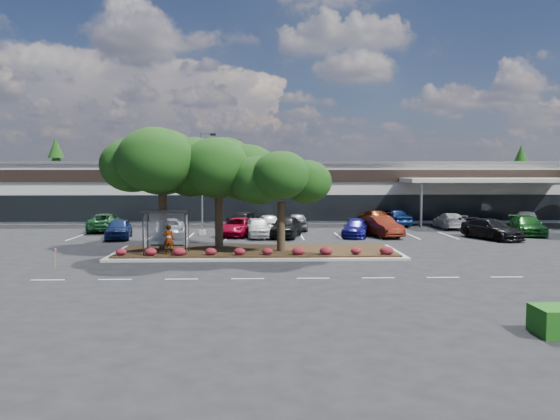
{
  "coord_description": "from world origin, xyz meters",
  "views": [
    {
      "loc": [
        -1.69,
        -30.24,
        5.18
      ],
      "look_at": [
        -0.47,
        6.7,
        2.6
      ],
      "focal_mm": 35.0,
      "sensor_mm": 36.0,
      "label": 1
    }
  ],
  "objects_px": {
    "car_1": "(170,228)",
    "survey_stake": "(55,256)",
    "light_pole": "(203,190)",
    "car_0": "(119,229)"
  },
  "relations": [
    {
      "from": "light_pole",
      "to": "survey_stake",
      "type": "xyz_separation_m",
      "value": [
        -6.24,
        -15.62,
        -2.99
      ]
    },
    {
      "from": "car_0",
      "to": "light_pole",
      "type": "bearing_deg",
      "value": 11.3
    },
    {
      "from": "survey_stake",
      "to": "car_1",
      "type": "xyz_separation_m",
      "value": [
        3.7,
        14.2,
        -0.01
      ]
    },
    {
      "from": "light_pole",
      "to": "survey_stake",
      "type": "height_order",
      "value": "light_pole"
    },
    {
      "from": "car_1",
      "to": "survey_stake",
      "type": "bearing_deg",
      "value": -115.05
    },
    {
      "from": "light_pole",
      "to": "car_0",
      "type": "xyz_separation_m",
      "value": [
        -6.35,
        -2.21,
        -2.94
      ]
    },
    {
      "from": "light_pole",
      "to": "car_0",
      "type": "distance_m",
      "value": 7.33
    },
    {
      "from": "car_0",
      "to": "car_1",
      "type": "height_order",
      "value": "car_0"
    },
    {
      "from": "car_0",
      "to": "car_1",
      "type": "xyz_separation_m",
      "value": [
        3.81,
        0.78,
        -0.05
      ]
    },
    {
      "from": "survey_stake",
      "to": "car_1",
      "type": "bearing_deg",
      "value": 75.38
    }
  ]
}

